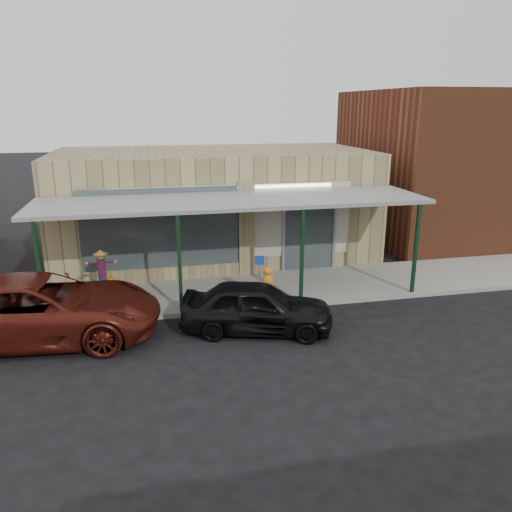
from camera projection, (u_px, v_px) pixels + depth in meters
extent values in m
plane|color=black|center=(258.00, 343.00, 12.84)|extent=(120.00, 120.00, 0.00)
cube|color=gray|center=(234.00, 291.00, 16.19)|extent=(40.00, 3.20, 0.15)
cube|color=tan|center=(214.00, 204.00, 19.91)|extent=(12.00, 6.00, 4.20)
cube|color=#434F51|center=(161.00, 230.00, 16.57)|extent=(5.20, 0.06, 2.80)
cube|color=#434F51|center=(309.00, 232.00, 17.87)|extent=(1.80, 0.06, 2.80)
cube|color=tan|center=(246.00, 231.00, 17.27)|extent=(0.55, 0.30, 3.40)
cube|color=tan|center=(163.00, 273.00, 17.07)|extent=(5.20, 0.30, 0.50)
cube|color=#BAB3A5|center=(226.00, 223.00, 17.10)|extent=(9.00, 0.02, 2.60)
cube|color=white|center=(225.00, 188.00, 16.73)|extent=(7.50, 0.03, 0.10)
cube|color=gray|center=(233.00, 201.00, 15.33)|extent=(12.00, 3.00, 0.12)
cube|color=black|center=(40.00, 274.00, 13.29)|extent=(0.10, 0.10, 2.95)
cube|color=black|center=(180.00, 265.00, 14.04)|extent=(0.10, 0.10, 2.95)
cube|color=black|center=(302.00, 257.00, 14.77)|extent=(0.10, 0.10, 2.95)
cube|color=black|center=(416.00, 250.00, 15.52)|extent=(0.10, 0.10, 2.95)
cube|color=brown|center=(488.00, 164.00, 23.16)|extent=(12.00, 8.00, 6.50)
cylinder|color=#482A1C|center=(104.00, 292.00, 15.39)|extent=(0.66, 0.66, 0.40)
cylinder|color=navy|center=(103.00, 281.00, 15.29)|extent=(0.24, 0.24, 0.30)
cylinder|color=maroon|center=(101.00, 268.00, 15.17)|extent=(0.26, 0.26, 0.54)
sphere|color=gold|center=(100.00, 256.00, 15.06)|extent=(0.22, 0.22, 0.22)
cone|color=gold|center=(100.00, 252.00, 15.02)|extent=(0.36, 0.36, 0.14)
cylinder|color=#482A1C|center=(111.00, 289.00, 15.65)|extent=(0.59, 0.59, 0.36)
ellipsoid|color=orange|center=(110.00, 280.00, 15.56)|extent=(0.29, 0.29, 0.24)
cylinder|color=#4C471E|center=(110.00, 276.00, 15.52)|extent=(0.04, 0.04, 0.05)
cylinder|color=gray|center=(259.00, 282.00, 15.19)|extent=(0.04, 0.04, 1.10)
cube|color=#173CAD|center=(260.00, 260.00, 14.99)|extent=(0.29, 0.07, 0.29)
imported|color=black|center=(257.00, 307.00, 13.33)|extent=(4.33, 2.66, 1.38)
ellipsoid|color=#C46D22|center=(268.00, 282.00, 14.11)|extent=(0.33, 0.28, 0.42)
sphere|color=#C46D22|center=(268.00, 271.00, 14.06)|extent=(0.24, 0.24, 0.24)
cylinder|color=#197227|center=(268.00, 276.00, 14.06)|extent=(0.16, 0.16, 0.02)
imported|color=#571911|center=(40.00, 309.00, 12.82)|extent=(6.28, 3.29, 1.69)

